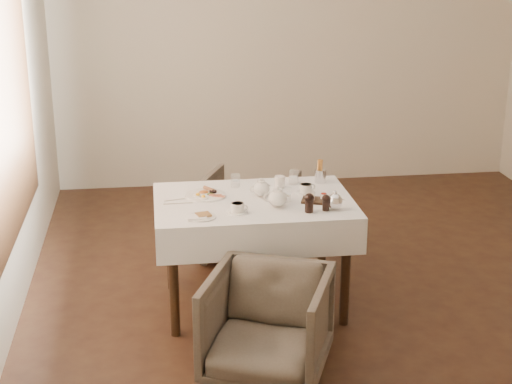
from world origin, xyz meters
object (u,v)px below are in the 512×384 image
object	(u,v)px
table	(254,217)
armchair_far	(248,216)
armchair_near	(267,325)
breakfast_plate	(206,194)
teapot_centre	(261,187)

from	to	relation	value
table	armchair_far	distance (m)	0.92
armchair_far	table	bearing A→B (deg)	108.94
armchair_near	table	bearing A→B (deg)	109.90
armchair_far	breakfast_plate	bearing A→B (deg)	87.04
table	breakfast_plate	bearing A→B (deg)	158.40
breakfast_plate	teapot_centre	world-z (taller)	teapot_centre
breakfast_plate	teapot_centre	size ratio (longest dim) A/B	1.75
table	breakfast_plate	xyz separation A→B (m)	(-0.30, 0.12, 0.13)
armchair_near	breakfast_plate	xyz separation A→B (m)	(-0.26, 0.98, 0.46)
armchair_near	teapot_centre	distance (m)	1.06
armchair_near	armchair_far	distance (m)	1.72
teapot_centre	armchair_far	bearing A→B (deg)	71.88
armchair_far	breakfast_plate	world-z (taller)	breakfast_plate
table	breakfast_plate	size ratio (longest dim) A/B	4.81
teapot_centre	table	bearing A→B (deg)	-147.82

